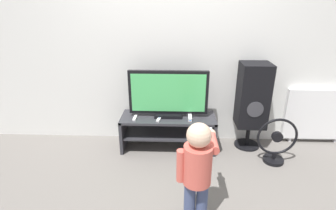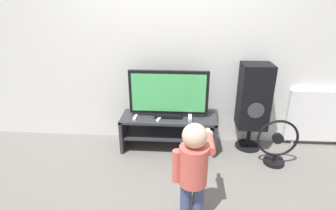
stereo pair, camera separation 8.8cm
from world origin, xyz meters
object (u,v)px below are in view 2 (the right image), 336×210
(game_console, at_px, (190,117))
(remote_secondary, at_px, (159,119))
(remote_primary, at_px, (135,117))
(radiator, at_px, (321,116))
(floor_fan, at_px, (277,145))
(television, at_px, (169,94))
(child, at_px, (194,165))
(speaker_tower, at_px, (254,98))

(game_console, relative_size, remote_secondary, 1.38)
(remote_primary, bearing_deg, game_console, 2.03)
(radiator, bearing_deg, floor_fan, -143.79)
(television, distance_m, remote_secondary, 0.31)
(child, xyz_separation_m, floor_fan, (0.96, 0.87, -0.29))
(remote_primary, bearing_deg, speaker_tower, 6.30)
(remote_primary, height_order, remote_secondary, same)
(remote_primary, xyz_separation_m, radiator, (2.32, 0.30, -0.05))
(remote_secondary, bearing_deg, speaker_tower, 9.02)
(child, distance_m, radiator, 2.14)
(child, bearing_deg, radiator, 39.83)
(television, height_order, child, television)
(speaker_tower, distance_m, floor_fan, 0.60)
(game_console, height_order, remote_primary, game_console)
(television, relative_size, remote_primary, 7.23)
(television, bearing_deg, floor_fan, -13.34)
(television, bearing_deg, remote_primary, -166.32)
(speaker_tower, xyz_separation_m, floor_fan, (0.23, -0.35, -0.43))
(remote_secondary, xyz_separation_m, child, (0.39, -1.05, 0.09))
(remote_secondary, distance_m, floor_fan, 1.38)
(game_console, height_order, remote_secondary, game_console)
(remote_primary, height_order, floor_fan, floor_fan)
(game_console, bearing_deg, remote_primary, -177.97)
(child, relative_size, floor_fan, 1.63)
(remote_primary, height_order, child, child)
(game_console, bearing_deg, child, -89.06)
(game_console, relative_size, child, 0.20)
(remote_secondary, height_order, floor_fan, floor_fan)
(remote_secondary, distance_m, speaker_tower, 1.16)
(radiator, bearing_deg, television, -174.04)
(game_console, xyz_separation_m, speaker_tower, (0.76, 0.13, 0.22))
(television, xyz_separation_m, child, (0.28, -1.17, -0.18))
(television, distance_m, child, 1.21)
(television, relative_size, child, 1.05)
(game_console, relative_size, floor_fan, 0.33)
(game_console, bearing_deg, floor_fan, -12.71)
(remote_secondary, relative_size, child, 0.15)
(television, bearing_deg, game_console, -15.67)
(game_console, xyz_separation_m, floor_fan, (0.98, -0.22, -0.21))
(game_console, distance_m, floor_fan, 1.03)
(remote_primary, xyz_separation_m, speaker_tower, (1.42, 0.16, 0.23))
(speaker_tower, distance_m, radiator, 0.96)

